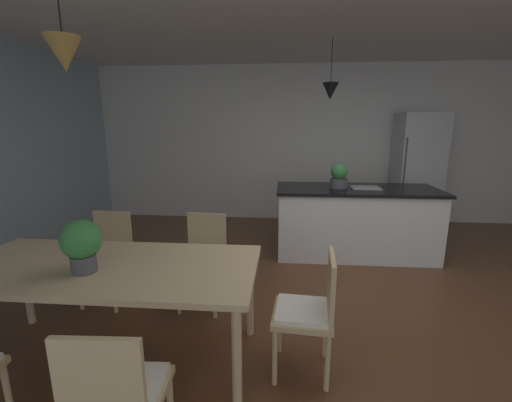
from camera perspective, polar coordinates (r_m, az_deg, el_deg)
The scene contains 14 objects.
ground_plane at distance 3.38m, azimuth 17.67°, elevation -18.34°, with size 10.00×8.40×0.04m, color brown.
wall_back_kitchen at distance 6.13m, azimuth 11.90°, elevation 9.34°, with size 10.00×0.12×2.70m, color silver.
dining_table at distance 2.62m, azimuth -23.91°, elevation -11.10°, with size 2.09×0.93×0.75m.
chair_near_right at distance 1.90m, azimuth -22.49°, elevation -28.34°, with size 0.42×0.42×0.87m.
chair_far_right at distance 3.25m, azimuth -8.95°, elevation -9.44°, with size 0.43×0.43×0.87m.
chair_far_left at distance 3.58m, azimuth -23.89°, elevation -8.26°, with size 0.42×0.42×0.87m.
chair_kitchen_end at distance 2.42m, azimuth 9.18°, elevation -17.71°, with size 0.43×0.43×0.87m.
kitchen_island at distance 4.61m, azimuth 16.43°, elevation -3.23°, with size 2.05×0.85×0.91m.
refrigerator at distance 6.12m, azimuth 25.53°, elevation 4.51°, with size 0.69×0.67×1.88m.
pendant_over_table at distance 2.59m, azimuth -29.78°, elevation 20.83°, with size 0.22×0.22×0.68m.
pendant_over_island_main at distance 4.39m, azimuth 12.49°, elevation 17.75°, with size 0.19×0.19×0.71m.
potted_plant_on_island at distance 4.45m, azimuth 13.91°, elevation 4.14°, with size 0.22×0.22×0.31m.
potted_plant_on_table at distance 2.47m, azimuth -27.52°, elevation -6.32°, with size 0.26×0.26×0.36m.
vase_on_dining_table at distance 2.55m, azimuth -27.38°, elevation -8.50°, with size 0.13×0.13×0.17m.
Camera 1 is at (-0.74, -2.82, 1.70)m, focal length 23.56 mm.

